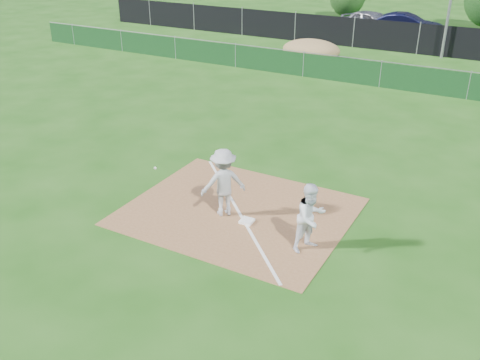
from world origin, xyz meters
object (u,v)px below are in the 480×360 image
at_px(play_at_first, 223,182).
at_px(runner, 311,217).
at_px(car_left, 372,23).
at_px(first_base, 247,221).
at_px(car_mid, 406,26).

xyz_separation_m(play_at_first, runner, (2.71, -0.45, -0.09)).
bearing_deg(car_left, first_base, -148.66).
bearing_deg(runner, car_mid, 35.37).
relative_size(play_at_first, car_left, 0.56).
bearing_deg(car_left, play_at_first, -150.26).
bearing_deg(first_base, car_left, 99.72).
xyz_separation_m(runner, car_left, (-6.53, 27.17, -0.06)).
relative_size(play_at_first, runner, 1.53).
xyz_separation_m(first_base, runner, (1.93, -0.34, 0.83)).
height_order(first_base, runner, runner).
bearing_deg(car_left, runner, -144.87).
distance_m(play_at_first, car_left, 27.00).
distance_m(runner, car_mid, 27.56).
relative_size(first_base, play_at_first, 0.13).
height_order(car_left, car_mid, car_left).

